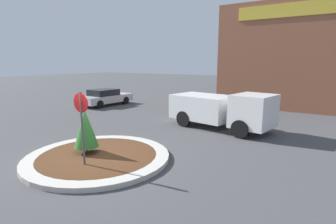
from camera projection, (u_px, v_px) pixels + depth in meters
name	position (u px, v px, depth m)	size (l,w,h in m)	color
ground_plane	(98.00, 159.00, 9.44)	(120.00, 120.00, 0.00)	#474749
traffic_island	(98.00, 157.00, 9.42)	(5.10, 5.10, 0.16)	#BCB7AD
stop_sign	(82.00, 118.00, 8.24)	(0.63, 0.07, 2.52)	#4C4C51
island_shrub	(86.00, 128.00, 9.48)	(0.88, 0.88, 1.62)	brown
utility_truck	(221.00, 109.00, 13.62)	(5.62, 2.95, 1.94)	silver
storefront_building	(295.00, 57.00, 20.30)	(10.39, 6.07, 7.67)	#93563D
parked_sedan_silver	(105.00, 97.00, 21.16)	(2.24, 4.44, 1.31)	#B7B7BC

